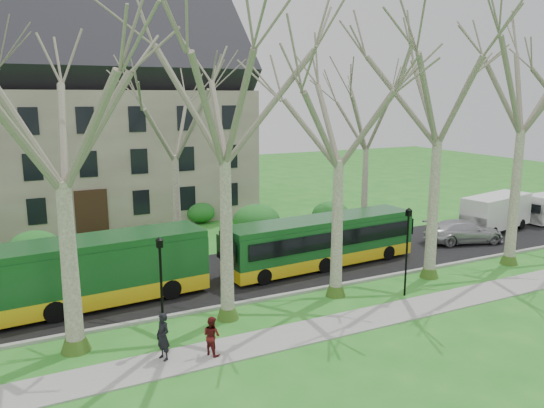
{
  "coord_description": "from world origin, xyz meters",
  "views": [
    {
      "loc": [
        -10.73,
        -20.14,
        9.61
      ],
      "look_at": [
        0.72,
        3.0,
        4.33
      ],
      "focal_mm": 35.0,
      "sensor_mm": 36.0,
      "label": 1
    }
  ],
  "objects_px": {
    "bus_lead": "(64,275)",
    "pedestrian_a": "(163,337)",
    "bus_follow": "(321,241)",
    "pedestrian_b": "(212,336)",
    "sedan": "(464,231)",
    "van_a": "(496,213)"
  },
  "relations": [
    {
      "from": "pedestrian_a",
      "to": "pedestrian_b",
      "type": "height_order",
      "value": "pedestrian_a"
    },
    {
      "from": "bus_lead",
      "to": "van_a",
      "type": "xyz_separation_m",
      "value": [
        29.26,
        1.65,
        -0.34
      ]
    },
    {
      "from": "bus_lead",
      "to": "pedestrian_a",
      "type": "relative_size",
      "value": 7.31
    },
    {
      "from": "van_a",
      "to": "sedan",
      "type": "bearing_deg",
      "value": -174.63
    },
    {
      "from": "pedestrian_a",
      "to": "sedan",
      "type": "bearing_deg",
      "value": 87.0
    },
    {
      "from": "bus_lead",
      "to": "pedestrian_a",
      "type": "bearing_deg",
      "value": -71.5
    },
    {
      "from": "pedestrian_a",
      "to": "bus_lead",
      "type": "bearing_deg",
      "value": -177.35
    },
    {
      "from": "bus_lead",
      "to": "bus_follow",
      "type": "distance_m",
      "value": 13.78
    },
    {
      "from": "bus_follow",
      "to": "sedan",
      "type": "height_order",
      "value": "bus_follow"
    },
    {
      "from": "bus_lead",
      "to": "van_a",
      "type": "distance_m",
      "value": 29.31
    },
    {
      "from": "van_a",
      "to": "pedestrian_b",
      "type": "bearing_deg",
      "value": -172.39
    },
    {
      "from": "sedan",
      "to": "pedestrian_a",
      "type": "height_order",
      "value": "pedestrian_a"
    },
    {
      "from": "bus_lead",
      "to": "van_a",
      "type": "relative_size",
      "value": 2.21
    },
    {
      "from": "sedan",
      "to": "van_a",
      "type": "relative_size",
      "value": 0.88
    },
    {
      "from": "pedestrian_a",
      "to": "van_a",
      "type": "bearing_deg",
      "value": 86.96
    },
    {
      "from": "bus_lead",
      "to": "pedestrian_b",
      "type": "height_order",
      "value": "bus_lead"
    },
    {
      "from": "bus_lead",
      "to": "bus_follow",
      "type": "relative_size",
      "value": 1.13
    },
    {
      "from": "sedan",
      "to": "pedestrian_a",
      "type": "distance_m",
      "value": 23.09
    },
    {
      "from": "sedan",
      "to": "pedestrian_b",
      "type": "bearing_deg",
      "value": 125.11
    },
    {
      "from": "bus_lead",
      "to": "sedan",
      "type": "bearing_deg",
      "value": -3.72
    },
    {
      "from": "bus_follow",
      "to": "pedestrian_b",
      "type": "height_order",
      "value": "bus_follow"
    },
    {
      "from": "bus_lead",
      "to": "bus_follow",
      "type": "xyz_separation_m",
      "value": [
        13.77,
        0.31,
        -0.18
      ]
    }
  ]
}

